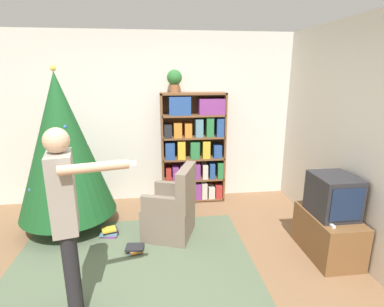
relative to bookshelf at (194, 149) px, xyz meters
name	(u,v)px	position (x,y,z in m)	size (l,w,h in m)	color
ground_plane	(152,282)	(-0.67, -1.93, -0.86)	(14.00, 14.00, 0.00)	#846042
wall_back	(149,119)	(-0.67, 0.22, 0.44)	(8.00, 0.10, 2.60)	silver
wall_right	(384,148)	(1.61, -1.93, 0.44)	(0.10, 8.00, 2.60)	silver
area_rug	(132,266)	(-0.88, -1.65, -0.85)	(2.61, 2.07, 0.01)	#56664C
bookshelf	(194,149)	(0.00, 0.00, 0.00)	(0.99, 0.29, 1.72)	brown
tv_stand	(328,234)	(1.30, -1.68, -0.61)	(0.47, 0.78, 0.49)	brown
television	(333,196)	(1.30, -1.69, -0.14)	(0.42, 0.48, 0.45)	#28282D
game_remote	(331,225)	(1.16, -1.92, -0.35)	(0.04, 0.12, 0.02)	white
christmas_tree	(62,146)	(-1.75, -0.68, 0.26)	(1.21, 1.21, 2.09)	#4C3323
armchair	(172,212)	(-0.42, -1.06, -0.53)	(0.73, 0.72, 0.92)	#7A6B5B
standing_person	(66,212)	(-1.29, -2.26, 0.11)	(0.69, 0.46, 1.63)	#232328
potted_plant	(174,79)	(-0.29, 0.01, 1.05)	(0.22, 0.22, 0.33)	#935B38
book_pile_near_tree	(110,232)	(-1.21, -0.99, -0.81)	(0.23, 0.18, 0.11)	#843889
book_pile_by_chair	(135,249)	(-0.87, -1.38, -0.81)	(0.22, 0.19, 0.07)	#284C93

